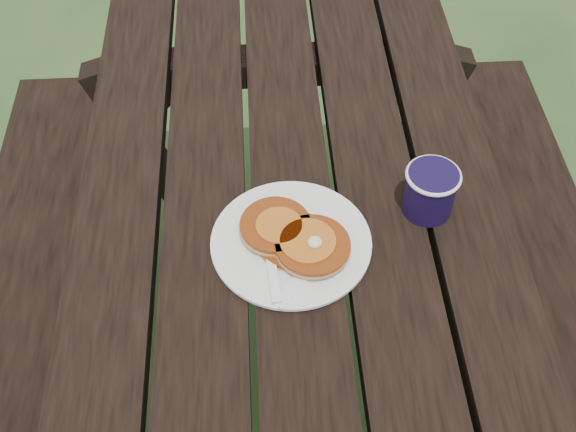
{
  "coord_description": "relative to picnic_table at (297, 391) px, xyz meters",
  "views": [
    {
      "loc": [
        -0.06,
        -0.65,
        1.7
      ],
      "look_at": [
        -0.01,
        0.1,
        0.8
      ],
      "focal_mm": 45.0,
      "sensor_mm": 36.0,
      "label": 1
    }
  ],
  "objects": [
    {
      "name": "coffee_cup",
      "position": [
        0.23,
        0.14,
        0.43
      ],
      "size": [
        0.09,
        0.09,
        0.09
      ],
      "rotation": [
        0.0,
        0.0,
        -0.2
      ],
      "color": "black",
      "rests_on": "picnic_table"
    },
    {
      "name": "pancake_stack",
      "position": [
        -0.0,
        0.07,
        0.41
      ],
      "size": [
        0.18,
        0.16,
        0.04
      ],
      "rotation": [
        0.0,
        0.0,
        -0.39
      ],
      "color": "#88380F",
      "rests_on": "plate"
    },
    {
      "name": "picnic_table",
      "position": [
        0.0,
        0.0,
        0.0
      ],
      "size": [
        1.36,
        1.8,
        0.75
      ],
      "color": "black",
      "rests_on": "ground"
    },
    {
      "name": "fork",
      "position": [
        -0.04,
        0.01,
        0.4
      ],
      "size": [
        0.04,
        0.16,
        0.01
      ],
      "primitive_type": null,
      "rotation": [
        0.0,
        0.0,
        0.07
      ],
      "color": "white",
      "rests_on": "plate"
    },
    {
      "name": "knife",
      "position": [
        0.02,
        0.02,
        0.39
      ],
      "size": [
        0.13,
        0.15,
        0.0
      ],
      "primitive_type": "cube",
      "rotation": [
        0.0,
        0.0,
        -0.69
      ],
      "color": "white",
      "rests_on": "plate"
    },
    {
      "name": "plate",
      "position": [
        -0.01,
        0.07,
        0.39
      ],
      "size": [
        0.34,
        0.34,
        0.01
      ],
      "primitive_type": "cylinder",
      "rotation": [
        0.0,
        0.0,
        0.41
      ],
      "color": "white",
      "rests_on": "picnic_table"
    }
  ]
}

